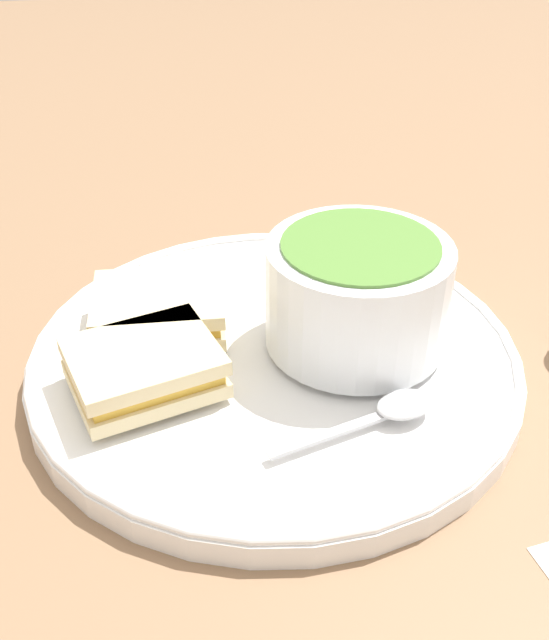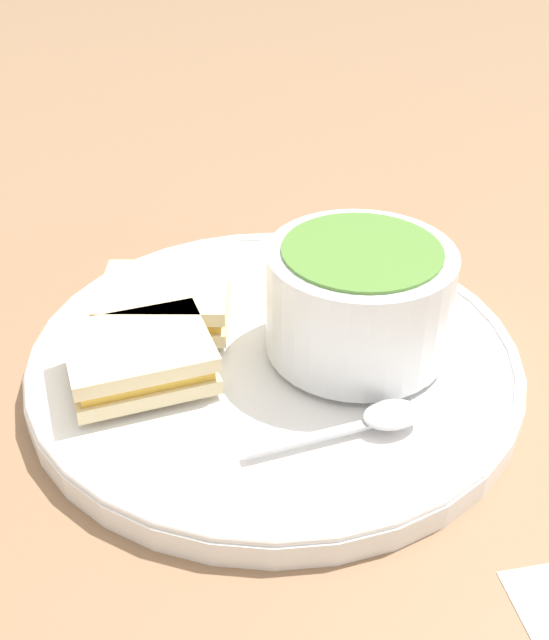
% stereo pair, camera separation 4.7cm
% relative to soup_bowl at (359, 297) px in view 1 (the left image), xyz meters
% --- Properties ---
extents(ground_plane, '(2.40, 2.40, 0.00)m').
position_rel_soup_bowl_xyz_m(ground_plane, '(-0.05, 0.00, -0.06)').
color(ground_plane, '#8E6B4C').
extents(plate, '(0.31, 0.31, 0.02)m').
position_rel_soup_bowl_xyz_m(plate, '(-0.05, 0.00, -0.04)').
color(plate, white).
rests_on(plate, ground_plane).
extents(soup_bowl, '(0.11, 0.11, 0.07)m').
position_rel_soup_bowl_xyz_m(soup_bowl, '(0.00, 0.00, 0.00)').
color(soup_bowl, white).
rests_on(soup_bowl, plate).
extents(spoon, '(0.10, 0.05, 0.01)m').
position_rel_soup_bowl_xyz_m(spoon, '(0.01, -0.07, -0.03)').
color(spoon, silver).
rests_on(spoon, plate).
extents(sandwich_half_near, '(0.08, 0.07, 0.03)m').
position_rel_soup_bowl_xyz_m(sandwich_half_near, '(-0.12, 0.03, -0.02)').
color(sandwich_half_near, beige).
rests_on(sandwich_half_near, plate).
extents(sandwich_half_far, '(0.10, 0.09, 0.03)m').
position_rel_soup_bowl_xyz_m(sandwich_half_far, '(-0.13, -0.03, -0.02)').
color(sandwich_half_far, beige).
rests_on(sandwich_half_far, plate).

